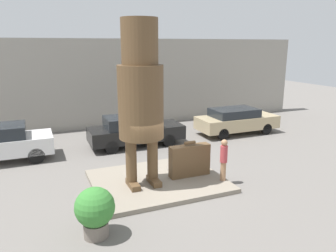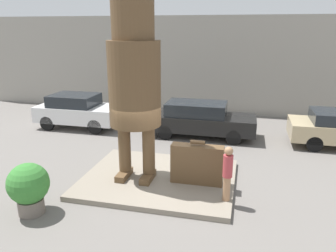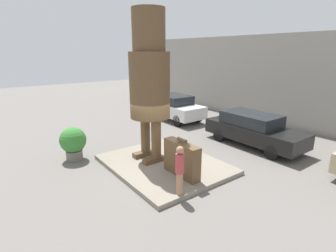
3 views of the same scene
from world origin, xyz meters
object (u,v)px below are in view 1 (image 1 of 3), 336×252
planter_pot (95,210)px  tourist (224,158)px  giant_suitcase (190,160)px  statue_figure (141,91)px  parked_car_white (3,142)px  parked_car_black (135,130)px  parked_car_tan (236,120)px

planter_pot → tourist: bearing=18.1°
giant_suitcase → tourist: bearing=-42.2°
statue_figure → planter_pot: 4.26m
parked_car_white → parked_car_black: (6.05, 0.00, -0.05)m
parked_car_tan → planter_pot: bearing=-141.8°
giant_suitcase → parked_car_white: size_ratio=0.40×
parked_car_black → parked_car_white: bearing=-180.0°
giant_suitcase → tourist: 1.32m
parked_car_black → tourist: bearing=-74.7°
statue_figure → giant_suitcase: statue_figure is taller
tourist → parked_car_tan: (4.53, 5.86, -0.22)m
statue_figure → tourist: size_ratio=3.66×
parked_car_tan → parked_car_black: bearing=-180.0°
parked_car_tan → planter_pot: parked_car_tan is taller
parked_car_white → tourist: bearing=-37.4°
parked_car_white → parked_car_tan: bearing=0.0°
statue_figure → giant_suitcase: size_ratio=3.63×
giant_suitcase → parked_car_black: 5.03m
parked_car_white → parked_car_tan: 12.18m
parked_car_white → parked_car_black: 6.05m
giant_suitcase → parked_car_black: bearing=97.3°
statue_figure → planter_pot: (-2.13, -2.46, -2.74)m
parked_car_black → planter_pot: bearing=-114.5°
giant_suitcase → parked_car_tan: bearing=42.3°
parked_car_white → parked_car_tan: parked_car_white is taller
giant_suitcase → parked_car_white: parked_car_white is taller
planter_pot → parked_car_white: bearing=109.4°
tourist → parked_car_black: (-1.60, 5.86, -0.20)m
tourist → parked_car_white: tourist is taller
statue_figure → parked_car_tan: statue_figure is taller
giant_suitcase → parked_car_tan: size_ratio=0.34×
giant_suitcase → tourist: (0.96, -0.87, 0.25)m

